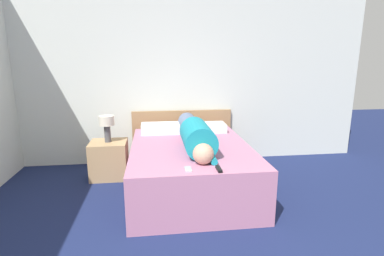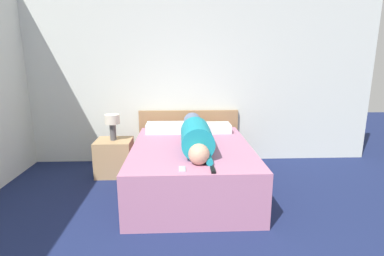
{
  "view_description": "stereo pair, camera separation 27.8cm",
  "coord_description": "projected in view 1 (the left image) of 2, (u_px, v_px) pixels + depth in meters",
  "views": [
    {
      "loc": [
        -0.36,
        -0.71,
        1.61
      ],
      "look_at": [
        0.06,
        2.61,
        0.83
      ],
      "focal_mm": 28.0,
      "sensor_mm": 36.0,
      "label": 1
    },
    {
      "loc": [
        -0.08,
        -0.73,
        1.61
      ],
      "look_at": [
        0.06,
        2.61,
        0.83
      ],
      "focal_mm": 28.0,
      "sensor_mm": 36.0,
      "label": 2
    }
  ],
  "objects": [
    {
      "name": "bed",
      "position": [
        191.0,
        168.0,
        3.7
      ],
      "size": [
        1.42,
        1.91,
        0.58
      ],
      "color": "#B2708E",
      "rests_on": "ground_plane"
    },
    {
      "name": "tv_remote",
      "position": [
        219.0,
        169.0,
        2.82
      ],
      "size": [
        0.04,
        0.15,
        0.02
      ],
      "color": "black",
      "rests_on": "bed"
    },
    {
      "name": "cell_phone",
      "position": [
        188.0,
        169.0,
        2.84
      ],
      "size": [
        0.06,
        0.13,
        0.01
      ],
      "color": "#B2B7BC",
      "rests_on": "bed"
    },
    {
      "name": "headboard",
      "position": [
        182.0,
        136.0,
        4.72
      ],
      "size": [
        1.54,
        0.04,
        0.82
      ],
      "color": "#A37A51",
      "rests_on": "ground_plane"
    },
    {
      "name": "pillow_second",
      "position": [
        207.0,
        127.0,
        4.31
      ],
      "size": [
        0.53,
        0.32,
        0.12
      ],
      "color": "white",
      "rests_on": "bed"
    },
    {
      "name": "person_lying",
      "position": [
        195.0,
        134.0,
        3.56
      ],
      "size": [
        0.35,
        1.6,
        0.35
      ],
      "color": "tan",
      "rests_on": "bed"
    },
    {
      "name": "pillow_near_headboard",
      "position": [
        161.0,
        128.0,
        4.23
      ],
      "size": [
        0.55,
        0.32,
        0.13
      ],
      "color": "white",
      "rests_on": "bed"
    },
    {
      "name": "wall_back",
      "position": [
        177.0,
        79.0,
        4.57
      ],
      "size": [
        5.9,
        0.06,
        2.6
      ],
      "color": "silver",
      "rests_on": "ground_plane"
    },
    {
      "name": "nightstand",
      "position": [
        109.0,
        159.0,
        4.11
      ],
      "size": [
        0.49,
        0.44,
        0.5
      ],
      "color": "tan",
      "rests_on": "ground_plane"
    },
    {
      "name": "table_lamp",
      "position": [
        107.0,
        124.0,
        4.0
      ],
      "size": [
        0.2,
        0.2,
        0.36
      ],
      "color": "#4C4C51",
      "rests_on": "nightstand"
    }
  ]
}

